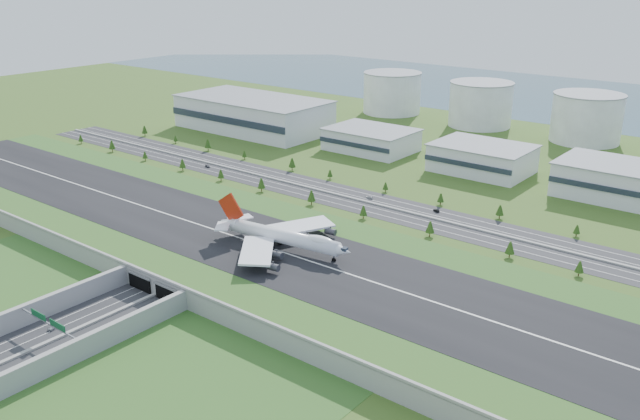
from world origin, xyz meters
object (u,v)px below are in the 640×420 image
Objects in this scene: car_5 at (436,211)px; car_0 at (54,327)px; fuel_tank_a at (392,93)px; car_2 at (138,317)px; boeing_747 at (282,236)px; car_4 at (208,166)px; car_7 at (369,197)px.

car_0 is at bearing 10.79° from car_5.
car_5 is (159.88, -204.46, -16.70)m from fuel_tank_a.
car_2 reaches higher than car_5.
boeing_747 is at bearing 64.13° from car_0.
boeing_747 is 71.01m from car_2.
fuel_tank_a reaches higher than car_5.
car_0 is at bearing -131.47° from car_4.
fuel_tank_a is 415.37m from car_0.
boeing_747 is (141.43, -307.07, -3.52)m from fuel_tank_a.
car_7 is (-22.14, 98.90, -13.17)m from boeing_747.
car_7 is (6.62, 191.28, -0.14)m from car_0.
car_0 is 1.07× the size of car_4.
car_2 is 1.33× the size of car_5.
car_0 is at bearing 6.61° from car_7.
boeing_747 is at bearing -109.42° from car_2.
car_5 is at bearing 67.81° from car_0.
car_5 is (158.78, 17.46, -0.10)m from car_4.
boeing_747 reaches higher than car_7.
car_4 is at bearing -74.77° from car_7.
car_4 is 0.96× the size of car_7.
boeing_747 is 16.50× the size of car_5.
car_5 is (18.45, 102.61, -13.18)m from boeing_747.
car_4 is 1.12× the size of car_5.
car_2 is 1.19× the size of car_4.
car_7 is (119.28, -208.18, -16.68)m from fuel_tank_a.
fuel_tank_a is at bearing -141.59° from car_7.
fuel_tank_a is 260.09m from car_5.
car_2 is at bearing 43.90° from car_0.
fuel_tank_a reaches higher than boeing_747.
boeing_747 is 14.79× the size of car_4.
boeing_747 is at bearing -104.86° from car_4.
car_0 reaches higher than car_5.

